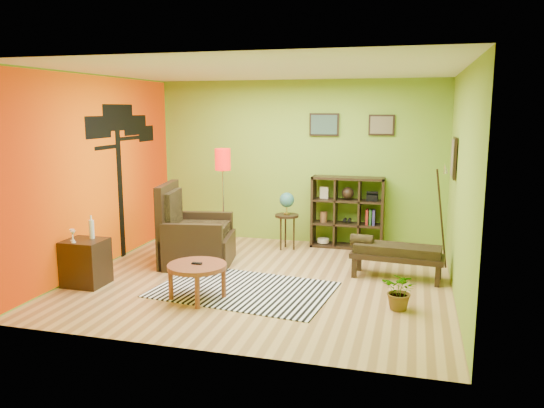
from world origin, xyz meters
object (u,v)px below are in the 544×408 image
(side_cabinet, at_px, (86,262))
(cube_shelf, at_px, (348,212))
(floor_lamp, at_px, (223,169))
(armchair, at_px, (193,240))
(globe_table, at_px, (287,206))
(potted_plant, at_px, (401,295))
(bench, at_px, (395,252))
(coffee_table, at_px, (197,269))

(side_cabinet, bearing_deg, cube_shelf, 42.45)
(floor_lamp, height_order, cube_shelf, floor_lamp)
(armchair, bearing_deg, globe_table, 45.43)
(side_cabinet, bearing_deg, potted_plant, 2.33)
(armchair, relative_size, potted_plant, 2.66)
(armchair, xyz_separation_m, floor_lamp, (0.21, 0.76, 1.00))
(floor_lamp, bearing_deg, potted_plant, -33.30)
(side_cabinet, relative_size, bench, 0.72)
(globe_table, bearing_deg, potted_plant, -50.30)
(bench, bearing_deg, coffee_table, -147.29)
(coffee_table, xyz_separation_m, bench, (2.30, 1.48, -0.01))
(coffee_table, relative_size, side_cabinet, 0.78)
(armchair, xyz_separation_m, globe_table, (1.17, 1.19, 0.35))
(floor_lamp, distance_m, globe_table, 1.23)
(floor_lamp, relative_size, globe_table, 1.77)
(side_cabinet, relative_size, globe_table, 0.97)
(bench, bearing_deg, side_cabinet, -161.02)
(armchair, relative_size, cube_shelf, 1.02)
(armchair, distance_m, floor_lamp, 1.27)
(coffee_table, bearing_deg, cube_shelf, 63.63)
(armchair, bearing_deg, side_cabinet, -127.14)
(potted_plant, bearing_deg, globe_table, 129.70)
(armchair, xyz_separation_m, side_cabinet, (-0.98, -1.29, -0.06))
(potted_plant, bearing_deg, side_cabinet, -177.67)
(armchair, relative_size, side_cabinet, 1.31)
(cube_shelf, bearing_deg, side_cabinet, -137.55)
(floor_lamp, bearing_deg, side_cabinet, -120.11)
(floor_lamp, bearing_deg, armchair, -105.65)
(armchair, height_order, cube_shelf, armchair)
(cube_shelf, distance_m, potted_plant, 2.88)
(potted_plant, bearing_deg, cube_shelf, 109.46)
(side_cabinet, relative_size, cube_shelf, 0.77)
(cube_shelf, bearing_deg, globe_table, -158.93)
(floor_lamp, bearing_deg, cube_shelf, 22.49)
(bench, bearing_deg, armchair, -178.74)
(floor_lamp, bearing_deg, coffee_table, -78.28)
(coffee_table, relative_size, floor_lamp, 0.43)
(side_cabinet, xyz_separation_m, cube_shelf, (3.11, 2.85, 0.29))
(side_cabinet, bearing_deg, bench, 18.98)
(cube_shelf, bearing_deg, floor_lamp, -157.51)
(floor_lamp, distance_m, potted_plant, 3.64)
(coffee_table, height_order, cube_shelf, cube_shelf)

